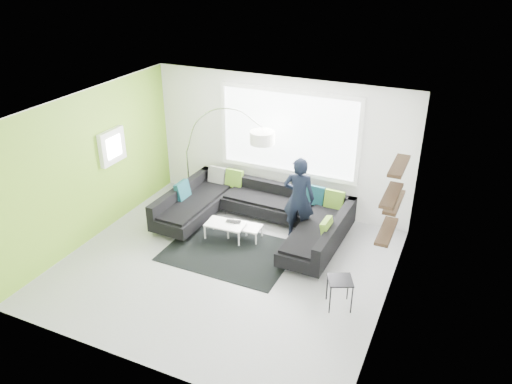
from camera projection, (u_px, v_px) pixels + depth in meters
ground at (225, 266)px, 8.76m from camera, size 5.50×5.50×0.00m
room_shell at (230, 168)px, 8.10m from camera, size 5.54×5.04×2.82m
sectional_sofa at (253, 216)px, 9.68m from camera, size 3.54×2.26×0.75m
rug at (229, 251)px, 9.15m from camera, size 2.29×1.68×0.01m
coffee_table at (235, 231)px, 9.52m from camera, size 0.99×0.61×0.31m
arc_lamp at (187, 151)px, 10.60m from camera, size 2.17×1.01×2.23m
side_table at (339, 293)px, 7.68m from camera, size 0.48×0.48×0.50m
person at (299, 198)px, 9.31m from camera, size 0.71×0.56×1.63m
laptop at (233, 223)px, 9.47m from camera, size 0.36×0.30×0.02m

